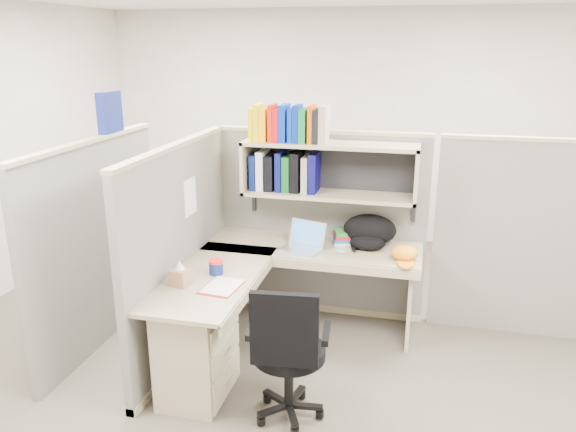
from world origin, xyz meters
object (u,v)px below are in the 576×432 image
(desk, at_px, (232,321))
(laptop, at_px, (301,237))
(backpack, at_px, (369,232))
(task_chair, at_px, (288,374))
(snack_canister, at_px, (216,267))

(desk, height_order, laptop, laptop)
(backpack, xyz_separation_m, task_chair, (-0.34, -1.35, -0.52))
(laptop, relative_size, task_chair, 0.33)
(laptop, bearing_deg, snack_canister, -112.03)
(task_chair, bearing_deg, snack_canister, 141.16)
(desk, bearing_deg, task_chair, -38.41)
(laptop, distance_m, backpack, 0.56)
(snack_canister, distance_m, task_chair, 0.95)
(laptop, relative_size, backpack, 0.73)
(laptop, xyz_separation_m, backpack, (0.51, 0.22, 0.01))
(desk, distance_m, backpack, 1.34)
(desk, xyz_separation_m, laptop, (0.34, 0.73, 0.40))
(snack_canister, bearing_deg, laptop, 51.13)
(snack_canister, bearing_deg, task_chair, -38.84)
(backpack, height_order, snack_canister, backpack)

